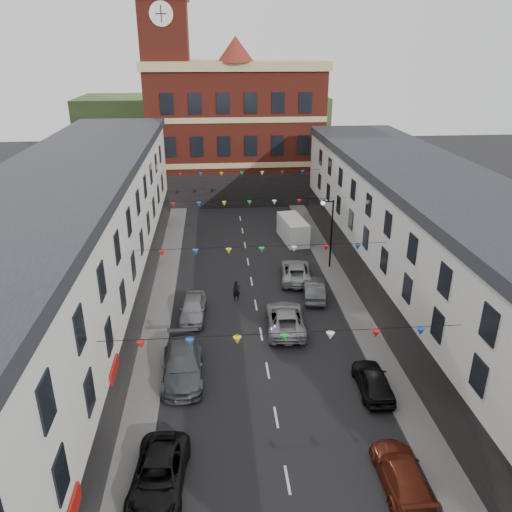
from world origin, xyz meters
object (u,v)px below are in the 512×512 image
object	(u,v)px
car_right_c	(402,474)
moving_car	(285,319)
car_right_d	(373,381)
car_right_e	(314,289)
car_left_e	(193,308)
car_right_f	(296,271)
street_lamp	(329,225)
pedestrian	(236,291)
car_left_d	(183,364)
white_van	(293,229)
car_left_c	(159,475)

from	to	relation	value
car_right_c	moving_car	bearing A→B (deg)	-75.71
car_right_d	car_right_e	bearing A→B (deg)	-82.72
car_left_e	moving_car	size ratio (longest dim) A/B	0.81
car_left_e	car_right_f	xyz separation A→B (m)	(8.09, 5.53, -0.03)
street_lamp	pedestrian	bearing A→B (deg)	-146.95
street_lamp	pedestrian	xyz separation A→B (m)	(-7.91, -5.15, -3.12)
car_right_f	street_lamp	bearing A→B (deg)	-140.56
car_left_d	white_van	xyz separation A→B (m)	(9.57, 21.00, 0.30)
street_lamp	car_left_c	distance (m)	25.20
car_left_c	car_left_d	size ratio (longest dim) A/B	0.87
street_lamp	car_right_c	xyz separation A→B (m)	(-1.77, -22.72, -3.26)
white_van	moving_car	bearing A→B (deg)	-107.90
car_left_d	white_van	world-z (taller)	white_van
moving_car	white_van	distance (m)	16.61
car_left_c	pedestrian	xyz separation A→B (m)	(4.14, 16.75, 0.12)
car_left_c	car_left_d	xyz separation A→B (m)	(0.63, 7.81, 0.14)
car_left_c	pedestrian	size ratio (longest dim) A/B	3.06
street_lamp	car_left_c	xyz separation A→B (m)	(-12.05, -21.90, -3.24)
moving_car	street_lamp	bearing A→B (deg)	-113.69
car_left_c	car_left_e	world-z (taller)	car_left_e
car_right_c	pedestrian	xyz separation A→B (m)	(-6.14, 17.57, 0.14)
car_left_d	street_lamp	bearing A→B (deg)	49.33
car_right_f	white_van	world-z (taller)	white_van
car_left_e	car_right_c	distance (m)	17.88
car_right_c	car_right_e	xyz separation A→B (m)	(-0.35, 17.59, 0.04)
street_lamp	moving_car	distance (m)	11.06
car_left_c	white_van	distance (m)	30.57
street_lamp	white_van	bearing A→B (deg)	104.95
street_lamp	pedestrian	size ratio (longest dim) A/B	3.82
car_left_c	car_right_c	world-z (taller)	car_left_c
car_right_c	car_right_d	world-z (taller)	car_right_d
car_left_c	moving_car	xyz separation A→B (m)	(7.18, 12.48, 0.07)
car_right_c	pedestrian	world-z (taller)	pedestrian
car_right_d	white_van	world-z (taller)	white_van
street_lamp	moving_car	world-z (taller)	street_lamp
car_right_f	pedestrian	distance (m)	5.93
moving_car	pedestrian	world-z (taller)	pedestrian
car_left_c	car_right_e	world-z (taller)	car_right_e
car_left_d	car_right_c	bearing A→B (deg)	-43.46
car_left_e	car_right_f	size ratio (longest dim) A/B	0.85
car_left_e	car_right_e	world-z (taller)	car_left_e
car_right_d	pedestrian	xyz separation A→B (m)	(-6.86, 11.22, 0.10)
car_right_e	car_left_e	bearing A→B (deg)	21.94
car_left_d	car_right_e	size ratio (longest dim) A/B	1.32
car_right_f	car_left_e	bearing A→B (deg)	40.95
street_lamp	car_right_d	xyz separation A→B (m)	(-1.05, -16.37, -3.21)
car_right_c	car_right_f	distance (m)	20.85
car_left_c	white_van	bearing A→B (deg)	75.05
car_right_f	moving_car	size ratio (longest dim) A/B	0.96
car_left_d	car_right_e	xyz separation A→B (m)	(9.30, 8.95, -0.11)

